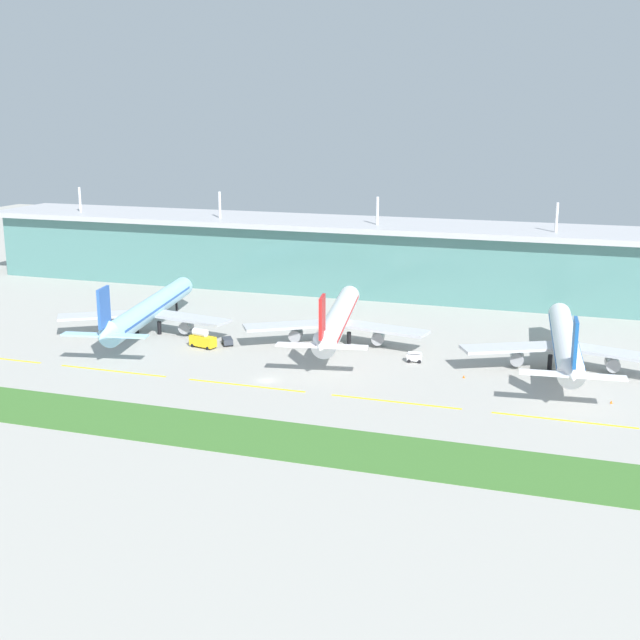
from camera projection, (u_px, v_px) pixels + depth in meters
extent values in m
plane|color=#A8A59E|center=(267.00, 381.00, 190.13)|extent=(600.00, 600.00, 0.00)
cube|color=slate|center=(381.00, 261.00, 280.90)|extent=(280.00, 28.00, 21.83)
cube|color=#B2B2B7|center=(381.00, 225.00, 278.07)|extent=(288.00, 34.00, 1.80)
cylinder|color=silver|center=(80.00, 200.00, 306.38)|extent=(0.90, 0.90, 9.00)
cylinder|color=silver|center=(220.00, 205.00, 289.00)|extent=(0.90, 0.90, 9.00)
cylinder|color=silver|center=(377.00, 211.00, 271.63)|extent=(0.90, 0.90, 9.00)
cylinder|color=silver|center=(557.00, 217.00, 254.25)|extent=(0.90, 0.90, 9.00)
cylinder|color=#9ED1EA|center=(151.00, 308.00, 231.80)|extent=(17.03, 60.93, 5.80)
cone|color=#9ED1EA|center=(185.00, 285.00, 263.01)|extent=(6.16, 4.96, 5.51)
cone|color=#9ED1EA|center=(104.00, 335.00, 199.34)|extent=(6.08, 7.43, 5.72)
cube|color=#2D5BB7|center=(104.00, 307.00, 198.75)|extent=(1.88, 6.42, 9.50)
cube|color=#9ED1EA|center=(83.00, 334.00, 200.60)|extent=(10.42, 5.00, 0.36)
cube|color=#9ED1EA|center=(127.00, 336.00, 199.13)|extent=(10.42, 5.00, 0.36)
cube|color=#B7BABF|center=(103.00, 315.00, 229.46)|extent=(23.87, 18.69, 0.70)
cylinder|color=gray|center=(110.00, 324.00, 231.35)|extent=(3.98, 5.02, 3.20)
cube|color=#B7BABF|center=(189.00, 318.00, 226.25)|extent=(24.87, 11.36, 0.70)
cylinder|color=gray|center=(186.00, 327.00, 228.47)|extent=(3.98, 5.02, 3.20)
cylinder|color=black|center=(177.00, 306.00, 254.89)|extent=(0.70, 0.70, 3.60)
cylinder|color=black|center=(137.00, 327.00, 230.46)|extent=(1.10, 1.10, 3.60)
cylinder|color=black|center=(159.00, 328.00, 229.61)|extent=(1.10, 1.10, 3.60)
cube|color=#2D5BB7|center=(151.00, 307.00, 231.70)|extent=(15.94, 54.95, 0.60)
cylinder|color=white|center=(338.00, 318.00, 220.69)|extent=(16.16, 57.14, 5.80)
cone|color=white|center=(350.00, 294.00, 250.03)|extent=(6.15, 4.94, 5.51)
cone|color=white|center=(322.00, 346.00, 190.10)|extent=(6.06, 7.42, 5.72)
cube|color=red|center=(322.00, 317.00, 189.52)|extent=(1.86, 6.42, 9.50)
cube|color=white|center=(298.00, 345.00, 191.38)|extent=(10.42, 4.98, 0.36)
cube|color=white|center=(346.00, 347.00, 189.88)|extent=(10.42, 4.98, 0.36)
cube|color=#B7BABF|center=(290.00, 325.00, 218.38)|extent=(23.89, 18.65, 0.70)
cylinder|color=gray|center=(296.00, 335.00, 220.27)|extent=(3.97, 5.01, 3.20)
cube|color=#B7BABF|center=(383.00, 329.00, 215.11)|extent=(24.87, 11.42, 0.70)
cylinder|color=gray|center=(378.00, 338.00, 217.33)|extent=(3.97, 5.01, 3.20)
cylinder|color=black|center=(347.00, 316.00, 242.37)|extent=(0.70, 0.70, 3.60)
cylinder|color=black|center=(325.00, 338.00, 219.36)|extent=(1.10, 1.10, 3.60)
cylinder|color=black|center=(349.00, 339.00, 218.49)|extent=(1.10, 1.10, 3.60)
cube|color=red|center=(338.00, 317.00, 220.59)|extent=(15.15, 51.54, 0.60)
cylinder|color=white|center=(565.00, 341.00, 198.91)|extent=(11.30, 57.11, 5.80)
cone|color=white|center=(559.00, 312.00, 227.67)|extent=(5.87, 4.52, 5.51)
cone|color=white|center=(573.00, 375.00, 168.91)|extent=(5.55, 7.08, 5.72)
cube|color=#19519E|center=(575.00, 343.00, 168.32)|extent=(1.32, 6.44, 9.50)
cube|color=white|center=(544.00, 373.00, 170.64)|extent=(10.26, 4.16, 0.36)
cube|color=white|center=(601.00, 377.00, 168.23)|extent=(10.26, 4.16, 0.36)
cube|color=#B7BABF|center=(512.00, 348.00, 197.67)|extent=(24.42, 17.14, 0.70)
cylinder|color=gray|center=(517.00, 358.00, 199.44)|extent=(3.62, 4.79, 3.20)
cube|color=#B7BABF|center=(620.00, 354.00, 192.41)|extent=(24.94, 13.31, 0.70)
cylinder|color=gray|center=(612.00, 364.00, 194.70)|extent=(3.62, 4.79, 3.20)
cylinder|color=black|center=(559.00, 337.00, 220.19)|extent=(0.70, 0.70, 3.60)
cylinder|color=black|center=(550.00, 362.00, 197.90)|extent=(1.10, 1.10, 3.60)
cylinder|color=black|center=(578.00, 364.00, 196.49)|extent=(1.10, 1.10, 3.60)
cube|color=#19519E|center=(565.00, 339.00, 198.81)|extent=(10.79, 51.46, 0.60)
cube|color=yellow|center=(113.00, 371.00, 197.20)|extent=(28.00, 0.70, 0.04)
cube|color=yellow|center=(246.00, 385.00, 186.65)|extent=(28.00, 0.70, 0.04)
cube|color=yellow|center=(395.00, 402.00, 176.10)|extent=(28.00, 0.70, 0.04)
cube|color=yellow|center=(563.00, 420.00, 165.55)|extent=(28.00, 0.70, 0.04)
cube|color=#3D702D|center=(203.00, 430.00, 160.53)|extent=(300.00, 18.00, 0.10)
cube|color=gold|center=(203.00, 341.00, 216.50)|extent=(7.61, 4.26, 2.60)
cylinder|color=silver|center=(200.00, 332.00, 216.40)|extent=(4.36, 2.91, 2.00)
cylinder|color=black|center=(214.00, 346.00, 216.45)|extent=(0.96, 0.56, 0.90)
cylinder|color=black|center=(208.00, 348.00, 214.54)|extent=(0.96, 0.56, 0.90)
cylinder|color=black|center=(199.00, 343.00, 219.09)|extent=(0.96, 0.56, 0.90)
cylinder|color=black|center=(193.00, 345.00, 217.18)|extent=(0.96, 0.56, 0.90)
cube|color=silver|center=(415.00, 357.00, 203.90)|extent=(3.80, 2.25, 1.60)
cube|color=silver|center=(415.00, 353.00, 203.62)|extent=(3.45, 2.21, 0.16)
cylinder|color=black|center=(420.00, 360.00, 204.62)|extent=(0.94, 0.46, 0.90)
cylinder|color=black|center=(419.00, 362.00, 203.08)|extent=(0.94, 0.46, 0.90)
cylinder|color=black|center=(410.00, 359.00, 205.10)|extent=(0.94, 0.46, 0.90)
cylinder|color=black|center=(409.00, 361.00, 203.55)|extent=(0.94, 0.46, 0.90)
cube|color=#333842|center=(227.00, 341.00, 219.04)|extent=(4.43, 4.99, 1.40)
cylinder|color=black|center=(232.00, 345.00, 218.03)|extent=(0.79, 0.94, 0.90)
cylinder|color=black|center=(224.00, 345.00, 217.50)|extent=(0.79, 0.94, 0.90)
cylinder|color=black|center=(231.00, 342.00, 220.92)|extent=(0.79, 0.94, 0.90)
cylinder|color=black|center=(222.00, 342.00, 220.39)|extent=(0.79, 0.94, 0.90)
cone|color=orange|center=(464.00, 376.00, 191.96)|extent=(0.56, 0.56, 0.70)
cone|color=orange|center=(611.00, 402.00, 175.06)|extent=(0.56, 0.56, 0.70)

